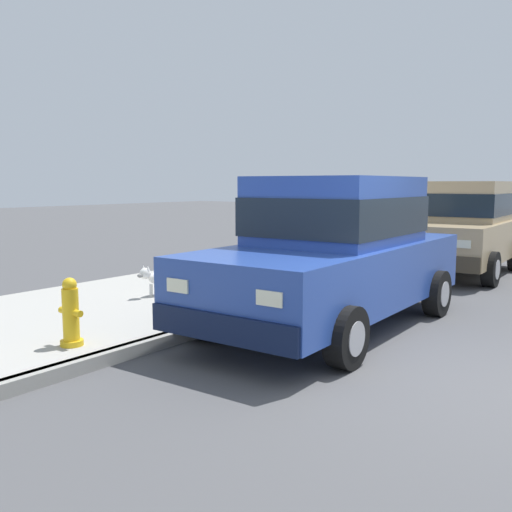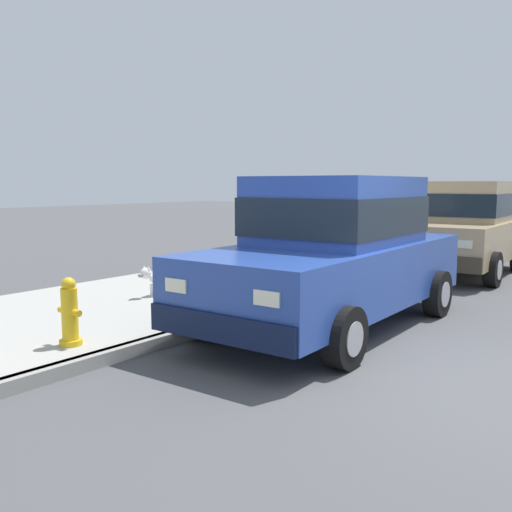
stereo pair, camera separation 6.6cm
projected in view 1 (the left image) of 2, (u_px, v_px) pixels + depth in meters
name	position (u px, v px, depth m)	size (l,w,h in m)	color
ground_plane	(480.00, 381.00, 5.29)	(80.00, 80.00, 0.00)	#4C4C4F
curb	(219.00, 324.00, 7.19)	(0.16, 64.00, 0.14)	gray
sidewalk	(125.00, 305.00, 8.26)	(3.60, 64.00, 0.14)	#A8A59E
car_blue_sedan	(334.00, 251.00, 7.21)	(2.11, 4.64, 1.92)	#28479E
car_tan_hatchback	(462.00, 226.00, 11.51)	(2.06, 3.86, 1.88)	tan
dog_white	(157.00, 277.00, 8.58)	(0.22, 0.76, 0.49)	white
fire_hydrant	(71.00, 314.00, 5.92)	(0.34, 0.24, 0.72)	gold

